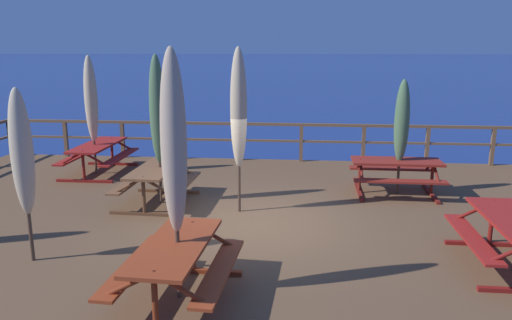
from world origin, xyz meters
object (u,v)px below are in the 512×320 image
picnic_table_front_right (98,152)px  patio_umbrella_tall_mid_left (174,144)px  picnic_table_mid_left (176,259)px  patio_umbrella_tall_mid_right (239,109)px  picnic_table_mid_right (156,177)px  patio_umbrella_short_front (91,100)px  patio_umbrella_tall_front (22,153)px  patio_umbrella_tall_back_left (157,110)px  patio_umbrella_short_back (402,122)px  picnic_table_front_left (396,169)px

picnic_table_front_right → patio_umbrella_tall_mid_left: size_ratio=0.68×
picnic_table_front_right → picnic_table_mid_left: same height
picnic_table_mid_left → patio_umbrella_tall_mid_right: bearing=84.4°
picnic_table_front_right → picnic_table_mid_left: bearing=-59.6°
picnic_table_mid_left → picnic_table_front_right: bearing=120.4°
picnic_table_mid_right → patio_umbrella_tall_mid_left: size_ratio=0.61×
patio_umbrella_short_front → patio_umbrella_tall_front: patio_umbrella_short_front is taller
patio_umbrella_tall_back_left → patio_umbrella_short_back: (5.03, 1.15, -0.34)m
picnic_table_front_right → patio_umbrella_tall_back_left: bearing=-44.8°
picnic_table_mid_right → patio_umbrella_short_front: (-2.28, 2.24, 1.34)m
picnic_table_mid_left → patio_umbrella_short_front: patio_umbrella_short_front is taller
patio_umbrella_short_front → patio_umbrella_tall_mid_right: bearing=-32.8°
picnic_table_mid_left → patio_umbrella_short_back: (3.68, 5.08, 1.04)m
picnic_table_front_right → picnic_table_front_left: bearing=-9.1°
picnic_table_front_left → patio_umbrella_tall_front: patio_umbrella_tall_front is taller
picnic_table_mid_right → patio_umbrella_short_front: 3.47m
picnic_table_front_left → patio_umbrella_tall_back_left: (-4.96, -1.11, 1.38)m
patio_umbrella_short_back → patio_umbrella_tall_front: (-6.16, -4.12, 0.07)m
picnic_table_front_right → patio_umbrella_tall_mid_right: patio_umbrella_tall_mid_right is taller
picnic_table_mid_left → picnic_table_front_left: (3.62, 5.04, -0.00)m
picnic_table_mid_left → patio_umbrella_tall_mid_right: (0.34, 3.53, 1.47)m
picnic_table_mid_left → picnic_table_front_left: size_ratio=1.04×
picnic_table_front_right → picnic_table_front_left: 7.35m
picnic_table_mid_left → picnic_table_mid_right: bearing=110.1°
picnic_table_mid_left → patio_umbrella_tall_front: patio_umbrella_tall_front is taller
picnic_table_mid_left → patio_umbrella_tall_front: 2.88m
picnic_table_mid_right → patio_umbrella_short_back: (5.10, 1.19, 1.04)m
patio_umbrella_tall_mid_right → patio_umbrella_short_front: bearing=147.2°
patio_umbrella_tall_mid_right → patio_umbrella_tall_back_left: (-1.69, 0.40, -0.09)m
picnic_table_mid_left → picnic_table_front_left: same height
patio_umbrella_tall_mid_right → patio_umbrella_short_back: size_ratio=1.26×
picnic_table_front_right → patio_umbrella_tall_mid_left: 7.29m
picnic_table_front_right → patio_umbrella_tall_front: (1.16, -5.25, 1.10)m
patio_umbrella_tall_mid_left → patio_umbrella_tall_front: patio_umbrella_tall_mid_left is taller
patio_umbrella_short_back → patio_umbrella_tall_back_left: bearing=-167.1°
picnic_table_mid_right → patio_umbrella_tall_back_left: size_ratio=0.64×
picnic_table_front_left → patio_umbrella_tall_front: (-6.10, -4.09, 1.11)m
patio_umbrella_tall_mid_right → patio_umbrella_tall_front: size_ratio=1.22×
picnic_table_mid_left → patio_umbrella_short_back: 6.36m
picnic_table_mid_right → patio_umbrella_tall_front: (-1.06, -2.93, 1.11)m
patio_umbrella_tall_mid_right → patio_umbrella_tall_back_left: bearing=166.8°
picnic_table_mid_left → patio_umbrella_tall_front: (-2.49, 0.96, 1.11)m
patio_umbrella_tall_mid_right → patio_umbrella_short_back: (3.33, 1.55, -0.43)m
picnic_table_front_right → patio_umbrella_tall_mid_left: (3.65, -6.14, 1.46)m
picnic_table_front_right → patio_umbrella_tall_mid_right: bearing=-33.8°
patio_umbrella_short_front → picnic_table_front_left: bearing=-8.5°
picnic_table_front_left → patio_umbrella_tall_back_left: size_ratio=0.63×
patio_umbrella_short_front → patio_umbrella_short_back: bearing=-8.1°
patio_umbrella_short_front → picnic_table_mid_left: bearing=-58.9°
patio_umbrella_tall_back_left → patio_umbrella_short_back: 5.17m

